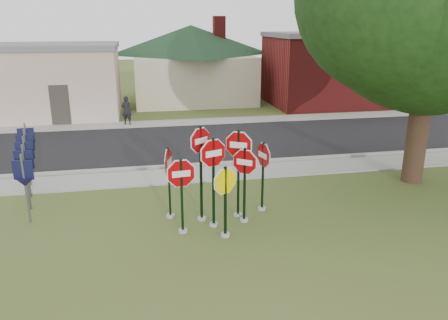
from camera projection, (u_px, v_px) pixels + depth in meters
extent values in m
plane|color=#394D1D|center=(222.00, 249.00, 10.82)|extent=(120.00, 120.00, 0.00)
cube|color=gray|center=(194.00, 175.00, 15.96)|extent=(60.00, 1.60, 0.06)
cube|color=black|center=(181.00, 143.00, 20.18)|extent=(60.00, 7.00, 0.04)
cube|color=gray|center=(174.00, 123.00, 24.20)|extent=(60.00, 1.60, 0.06)
cube|color=gray|center=(190.00, 166.00, 16.88)|extent=(60.00, 0.20, 0.14)
cylinder|color=#9E9B94|center=(214.00, 224.00, 12.03)|extent=(0.24, 0.24, 0.08)
cube|color=black|center=(213.00, 183.00, 11.66)|extent=(0.07, 0.07, 2.51)
cylinder|color=white|center=(213.00, 153.00, 11.41)|extent=(0.98, 0.40, 1.05)
cylinder|color=#920307|center=(213.00, 153.00, 11.41)|extent=(0.91, 0.37, 0.97)
cube|color=white|center=(213.00, 153.00, 11.41)|extent=(0.45, 0.19, 0.17)
cylinder|color=#9E9B94|center=(225.00, 235.00, 11.44)|extent=(0.24, 0.24, 0.08)
cube|color=black|center=(225.00, 202.00, 11.16)|extent=(0.08, 0.07, 1.93)
cylinder|color=white|center=(225.00, 181.00, 10.99)|extent=(0.88, 0.45, 0.97)
cylinder|color=#FBD400|center=(225.00, 181.00, 10.99)|extent=(0.81, 0.42, 0.90)
cylinder|color=#9E9B94|center=(183.00, 231.00, 11.66)|extent=(0.24, 0.24, 0.08)
cube|color=black|center=(182.00, 196.00, 11.36)|extent=(0.06, 0.06, 2.08)
cylinder|color=white|center=(181.00, 174.00, 11.17)|extent=(1.03, 0.13, 1.04)
cylinder|color=#920307|center=(181.00, 174.00, 11.17)|extent=(0.96, 0.12, 0.96)
cube|color=white|center=(181.00, 174.00, 11.17)|extent=(0.48, 0.06, 0.17)
cylinder|color=#9E9B94|center=(244.00, 220.00, 12.31)|extent=(0.24, 0.24, 0.08)
cube|color=black|center=(245.00, 185.00, 12.00)|extent=(0.08, 0.08, 2.15)
cylinder|color=white|center=(245.00, 162.00, 11.79)|extent=(0.80, 0.59, 0.98)
cylinder|color=#920307|center=(245.00, 162.00, 11.79)|extent=(0.74, 0.55, 0.90)
cube|color=white|center=(245.00, 162.00, 11.79)|extent=(0.37, 0.27, 0.16)
cylinder|color=#9E9B94|center=(238.00, 215.00, 12.63)|extent=(0.24, 0.24, 0.08)
cube|color=black|center=(238.00, 174.00, 12.25)|extent=(0.08, 0.07, 2.57)
cylinder|color=white|center=(239.00, 145.00, 12.00)|extent=(0.93, 0.54, 1.06)
cylinder|color=#920307|center=(239.00, 145.00, 12.00)|extent=(0.86, 0.50, 0.98)
cube|color=white|center=(239.00, 145.00, 12.00)|extent=(0.43, 0.25, 0.17)
cylinder|color=#9E9B94|center=(202.00, 218.00, 12.39)|extent=(0.24, 0.24, 0.08)
cube|color=black|center=(201.00, 175.00, 11.99)|extent=(0.08, 0.08, 2.73)
cylinder|color=white|center=(200.00, 140.00, 11.70)|extent=(0.80, 0.58, 0.98)
cylinder|color=#920307|center=(200.00, 140.00, 11.70)|extent=(0.74, 0.55, 0.90)
cube|color=white|center=(200.00, 140.00, 11.70)|extent=(0.37, 0.27, 0.16)
cylinder|color=#9E9B94|center=(262.00, 208.00, 13.07)|extent=(0.24, 0.24, 0.08)
cube|color=black|center=(263.00, 176.00, 12.77)|extent=(0.06, 0.07, 2.11)
cylinder|color=white|center=(263.00, 155.00, 12.57)|extent=(0.24, 0.97, 1.00)
cylinder|color=#920307|center=(263.00, 155.00, 12.57)|extent=(0.23, 0.90, 0.92)
cube|color=white|center=(263.00, 155.00, 12.57)|extent=(0.11, 0.45, 0.16)
cylinder|color=#9E9B94|center=(171.00, 216.00, 12.56)|extent=(0.24, 0.24, 0.08)
cube|color=black|center=(169.00, 183.00, 12.26)|extent=(0.06, 0.07, 2.11)
cylinder|color=white|center=(168.00, 162.00, 12.07)|extent=(0.32, 1.06, 1.10)
cylinder|color=#920307|center=(168.00, 162.00, 12.07)|extent=(0.31, 0.98, 1.02)
cube|color=white|center=(168.00, 162.00, 12.07)|extent=(0.15, 0.49, 0.18)
cube|color=#59595E|center=(26.00, 189.00, 11.95)|extent=(0.05, 0.05, 2.00)
cube|color=black|center=(23.00, 170.00, 11.78)|extent=(0.55, 0.13, 0.55)
cone|color=black|center=(25.00, 182.00, 11.89)|extent=(0.65, 0.65, 0.25)
cube|color=#59595E|center=(26.00, 177.00, 12.85)|extent=(0.05, 0.05, 2.00)
cube|color=black|center=(24.00, 160.00, 12.68)|extent=(0.55, 0.09, 0.55)
cone|color=black|center=(25.00, 171.00, 12.79)|extent=(0.62, 0.62, 0.25)
cube|color=#59595E|center=(27.00, 167.00, 13.75)|extent=(0.05, 0.05, 2.00)
cube|color=black|center=(25.00, 151.00, 13.58)|extent=(0.55, 0.05, 0.55)
cone|color=black|center=(26.00, 161.00, 13.68)|extent=(0.58, 0.58, 0.25)
cube|color=#59595E|center=(28.00, 158.00, 14.64)|extent=(0.05, 0.05, 2.00)
cube|color=black|center=(25.00, 143.00, 14.48)|extent=(0.55, 0.05, 0.55)
cone|color=black|center=(27.00, 153.00, 14.58)|extent=(0.58, 0.58, 0.25)
cube|color=#59595E|center=(28.00, 151.00, 15.54)|extent=(0.05, 0.05, 2.00)
cube|color=black|center=(26.00, 136.00, 15.38)|extent=(0.55, 0.09, 0.55)
cone|color=black|center=(27.00, 145.00, 15.48)|extent=(0.62, 0.62, 0.25)
cube|color=beige|center=(13.00, 83.00, 25.42)|extent=(12.00, 6.00, 4.00)
cube|color=slate|center=(7.00, 47.00, 24.80)|extent=(12.20, 6.20, 0.30)
cube|color=#332D28|center=(60.00, 105.00, 23.45)|extent=(1.00, 0.10, 2.20)
cube|color=beige|center=(192.00, 77.00, 31.30)|extent=(8.00, 8.00, 3.20)
pyramid|color=black|center=(191.00, 25.00, 30.21)|extent=(11.60, 11.60, 2.00)
cube|color=maroon|center=(219.00, 28.00, 30.64)|extent=(0.80, 0.80, 1.60)
cube|color=maroon|center=(344.00, 70.00, 29.66)|extent=(10.00, 6.00, 4.50)
cube|color=slate|center=(347.00, 35.00, 28.95)|extent=(10.20, 6.20, 0.30)
cube|color=white|center=(336.00, 70.00, 26.42)|extent=(2.00, 0.08, 0.90)
cylinder|color=#312115|center=(421.00, 110.00, 14.71)|extent=(0.70, 0.70, 5.07)
cylinder|color=#312115|center=(411.00, 62.00, 38.58)|extent=(0.50, 0.50, 4.00)
sphere|color=black|center=(416.00, 20.00, 37.50)|extent=(5.60, 5.60, 5.60)
imported|color=black|center=(127.00, 110.00, 23.58)|extent=(0.65, 0.52, 1.54)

